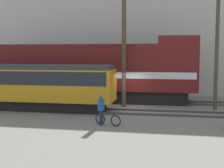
# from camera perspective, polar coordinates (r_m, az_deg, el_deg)

# --- Properties ---
(ground_plane) EXTENTS (120.00, 120.00, 0.00)m
(ground_plane) POSITION_cam_1_polar(r_m,az_deg,el_deg) (22.45, 2.15, -4.46)
(ground_plane) COLOR slate
(track_near) EXTENTS (60.00, 1.51, 0.14)m
(track_near) POSITION_cam_1_polar(r_m,az_deg,el_deg) (20.88, 1.50, -5.03)
(track_near) COLOR #47423D
(track_near) RESTS_ON ground
(track_far) EXTENTS (60.00, 1.51, 0.14)m
(track_far) POSITION_cam_1_polar(r_m,az_deg,el_deg) (25.37, 3.13, -3.14)
(track_far) COLOR #47423D
(track_far) RESTS_ON ground
(building_backdrop) EXTENTS (41.91, 6.00, 13.61)m
(building_backdrop) POSITION_cam_1_polar(r_m,az_deg,el_deg) (32.79, 4.95, 10.63)
(building_backdrop) COLOR beige
(building_backdrop) RESTS_ON ground
(freight_locomotive) EXTENTS (17.83, 3.04, 5.25)m
(freight_locomotive) POSITION_cam_1_polar(r_m,az_deg,el_deg) (25.79, -4.45, 2.31)
(freight_locomotive) COLOR black
(freight_locomotive) RESTS_ON ground
(streetcar) EXTENTS (11.37, 2.54, 3.15)m
(streetcar) POSITION_cam_1_polar(r_m,az_deg,el_deg) (22.42, -14.19, 0.01)
(streetcar) COLOR black
(streetcar) RESTS_ON ground
(bicycle) EXTENTS (1.55, 0.70, 0.69)m
(bicycle) POSITION_cam_1_polar(r_m,az_deg,el_deg) (17.15, -0.76, -6.53)
(bicycle) COLOR black
(bicycle) RESTS_ON ground
(person) EXTENTS (0.33, 0.41, 1.65)m
(person) POSITION_cam_1_polar(r_m,az_deg,el_deg) (17.09, -2.01, -4.24)
(person) COLOR #232D4C
(person) RESTS_ON ground
(utility_pole_left) EXTENTS (0.32, 0.32, 8.28)m
(utility_pole_left) POSITION_cam_1_polar(r_m,az_deg,el_deg) (22.81, 2.19, 6.15)
(utility_pole_left) COLOR #4C3D2D
(utility_pole_left) RESTS_ON ground
(utility_pole_center) EXTENTS (0.26, 0.26, 9.39)m
(utility_pole_center) POSITION_cam_1_polar(r_m,az_deg,el_deg) (22.80, 18.66, 7.25)
(utility_pole_center) COLOR #4C3D2D
(utility_pole_center) RESTS_ON ground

